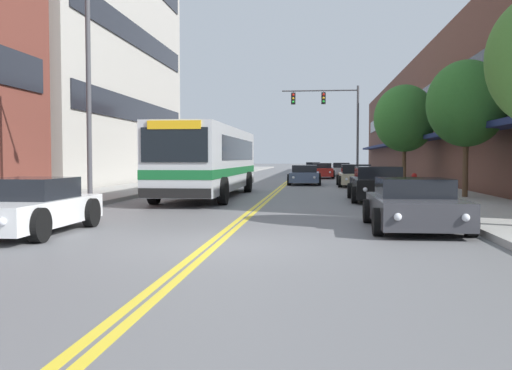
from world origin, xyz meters
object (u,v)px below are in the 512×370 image
at_px(car_champagne_parked_left_mid, 228,173).
at_px(fire_hydrant, 414,184).
at_px(car_silver_parked_right_far, 341,170).
at_px(traffic_signal_mast, 333,113).
at_px(car_dark_grey_parked_right_foreground, 414,205).
at_px(car_white_parked_left_near, 28,207).
at_px(car_black_parked_right_mid, 378,185).
at_px(car_charcoal_moving_lead, 313,167).
at_px(street_tree_right_far, 405,118).
at_px(car_beige_parked_right_end, 356,176).
at_px(car_slate_blue_moving_third, 305,175).
at_px(car_red_moving_second, 322,171).
at_px(city_bus, 210,158).
at_px(street_tree_right_mid, 466,104).
at_px(street_lamp_left_near, 101,75).

relative_size(car_champagne_parked_left_mid, fire_hydrant, 5.05).
relative_size(car_silver_parked_right_far, fire_hydrant, 5.41).
bearing_deg(traffic_signal_mast, fire_hydrant, -82.97).
height_order(car_dark_grey_parked_right_foreground, car_silver_parked_right_far, car_silver_parked_right_far).
xyz_separation_m(car_white_parked_left_near, car_dark_grey_parked_right_foreground, (8.64, 1.67, -0.02)).
relative_size(car_black_parked_right_mid, car_silver_parked_right_far, 0.93).
bearing_deg(car_charcoal_moving_lead, street_tree_right_far, -80.11).
bearing_deg(street_tree_right_far, car_champagne_parked_left_mid, 157.72).
height_order(car_dark_grey_parked_right_foreground, car_beige_parked_right_end, car_beige_parked_right_end).
height_order(car_champagne_parked_left_mid, car_slate_blue_moving_third, car_champagne_parked_left_mid).
bearing_deg(car_beige_parked_right_end, traffic_signal_mast, 95.16).
xyz_separation_m(car_white_parked_left_near, street_tree_right_far, (11.66, 23.49, 3.49)).
relative_size(car_white_parked_left_near, car_beige_parked_right_end, 0.90).
bearing_deg(car_red_moving_second, car_dark_grey_parked_right_foreground, -86.90).
relative_size(car_white_parked_left_near, car_silver_parked_right_far, 0.88).
bearing_deg(car_black_parked_right_mid, car_silver_parked_right_far, 90.14).
relative_size(car_white_parked_left_near, car_charcoal_moving_lead, 0.99).
bearing_deg(city_bus, car_dark_grey_parked_right_foreground, -57.15).
distance_m(car_black_parked_right_mid, fire_hydrant, 1.91).
height_order(car_silver_parked_right_far, car_slate_blue_moving_third, car_silver_parked_right_far).
bearing_deg(street_tree_right_mid, car_silver_parked_right_far, 96.39).
xyz_separation_m(city_bus, street_tree_right_mid, (10.38, -1.19, 2.13)).
distance_m(car_red_moving_second, street_tree_right_far, 13.45).
bearing_deg(car_charcoal_moving_lead, car_white_parked_left_near, -96.05).
xyz_separation_m(car_white_parked_left_near, car_champagne_parked_left_mid, (0.07, 28.24, 0.04)).
xyz_separation_m(car_charcoal_moving_lead, street_tree_right_mid, (6.20, -45.11, 3.23)).
distance_m(car_black_parked_right_mid, traffic_signal_mast, 23.31).
bearing_deg(car_charcoal_moving_lead, car_silver_parked_right_far, -78.99).
xyz_separation_m(car_beige_parked_right_end, street_lamp_left_near, (-9.17, -16.27, 3.71)).
height_order(car_charcoal_moving_lead, car_red_moving_second, car_red_moving_second).
height_order(city_bus, street_tree_right_mid, street_tree_right_mid).
distance_m(car_champagne_parked_left_mid, car_red_moving_second, 9.94).
height_order(car_red_moving_second, fire_hydrant, car_red_moving_second).
distance_m(car_black_parked_right_mid, street_tree_right_mid, 4.68).
bearing_deg(car_dark_grey_parked_right_foreground, city_bus, 122.85).
relative_size(car_silver_parked_right_far, traffic_signal_mast, 0.67).
relative_size(car_charcoal_moving_lead, street_tree_right_far, 0.73).
relative_size(car_beige_parked_right_end, street_tree_right_far, 0.80).
distance_m(car_white_parked_left_near, car_black_parked_right_mid, 13.74).
relative_size(city_bus, car_dark_grey_parked_right_foreground, 2.98).
xyz_separation_m(car_charcoal_moving_lead, street_lamp_left_near, (-6.47, -50.45, 3.75)).
height_order(city_bus, car_silver_parked_right_far, city_bus).
relative_size(car_beige_parked_right_end, street_tree_right_mid, 0.90).
bearing_deg(car_silver_parked_right_far, street_tree_right_far, -80.94).
bearing_deg(fire_hydrant, car_beige_parked_right_end, 99.07).
relative_size(car_black_parked_right_mid, car_slate_blue_moving_third, 1.04).
xyz_separation_m(car_black_parked_right_mid, car_charcoal_moving_lead, (-2.79, 45.60, -0.06)).
relative_size(car_black_parked_right_mid, car_red_moving_second, 0.97).
height_order(car_champagne_parked_left_mid, car_beige_parked_right_end, car_champagne_parked_left_mid).
bearing_deg(street_lamp_left_near, car_charcoal_moving_lead, 82.70).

